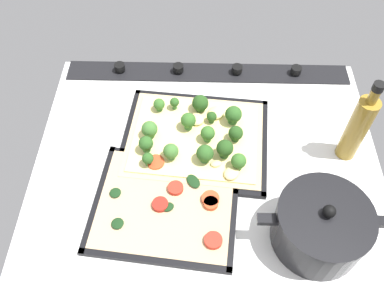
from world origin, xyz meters
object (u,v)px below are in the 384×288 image
baking_tray_front (195,140)px  veggie_pizza_back (167,203)px  baking_tray_back (165,205)px  cooking_pot (320,227)px  oil_bottle (358,127)px  broccoli_pizza (197,136)px

baking_tray_front → veggie_pizza_back: 17.96cm
baking_tray_back → veggie_pizza_back: 0.83cm
cooking_pot → oil_bottle: (-10.25, -21.19, 4.13)cm
baking_tray_front → baking_tray_back: 18.21cm
cooking_pot → baking_tray_front: bearing=-44.0°
broccoli_pizza → baking_tray_back: 18.34cm
broccoli_pizza → cooking_pot: size_ratio=1.33×
broccoli_pizza → oil_bottle: bearing=176.2°
baking_tray_back → oil_bottle: bearing=-159.9°
baking_tray_back → oil_bottle: oil_bottle is taller
veggie_pizza_back → oil_bottle: (-40.14, -14.68, 8.25)cm
cooking_pot → oil_bottle: oil_bottle is taller
baking_tray_front → cooking_pot: 34.30cm
baking_tray_front → cooking_pot: (-24.42, 23.60, 4.83)cm
broccoli_pizza → veggie_pizza_back: bearing=70.9°
broccoli_pizza → cooking_pot: 33.72cm
baking_tray_front → broccoli_pizza: bearing=163.2°
broccoli_pizza → veggie_pizza_back: (5.87, 16.97, -1.26)cm
broccoli_pizza → veggie_pizza_back: size_ratio=1.11×
oil_bottle → baking_tray_front: bearing=-4.0°
veggie_pizza_back → cooking_pot: 30.88cm
cooking_pot → oil_bottle: bearing=-115.8°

